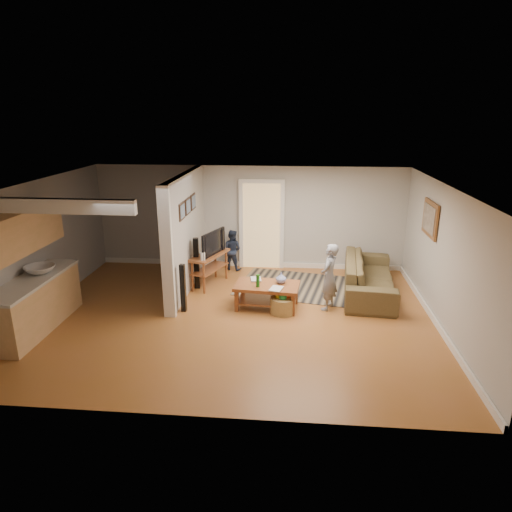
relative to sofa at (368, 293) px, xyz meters
The scene contains 11 objects.
ground 3.08m from the sofa, 152.01° to the right, with size 7.50×7.50×0.00m, color #985E26.
room_shell 4.18m from the sofa, 164.93° to the right, with size 7.54×6.02×2.52m.
area_rug 1.57m from the sofa, behind, with size 2.48×1.81×0.01m, color black.
sofa is the anchor object (origin of this frame).
coffee_table 2.34m from the sofa, 155.52° to the right, with size 1.31×0.84×0.74m.
tv_console 3.53m from the sofa, behind, with size 0.80×1.23×0.99m.
speaker_left 3.97m from the sofa, 160.97° to the right, with size 0.10×0.10×0.96m, color black.
speaker_right 3.76m from the sofa, behind, with size 0.11×0.11×1.14m, color black.
toy_basket 2.17m from the sofa, 146.43° to the right, with size 0.49×0.49×0.43m.
child 1.30m from the sofa, 135.08° to the right, with size 0.49×0.32×1.33m, color gray.
toddler 3.37m from the sofa, 158.15° to the left, with size 0.49×0.38×1.00m, color #202A42.
Camera 1 is at (1.13, -7.85, 3.72)m, focal length 32.00 mm.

